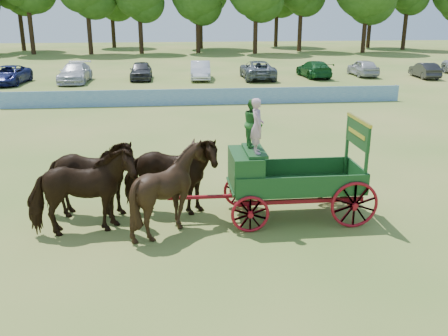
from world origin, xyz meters
The scene contains 8 objects.
ground centered at (0.00, 0.00, 0.00)m, with size 160.00×160.00×0.00m, color #9C8C46.
horse_lead_left centered at (-5.81, -1.02, 1.24)m, with size 1.33×2.93×2.47m, color black.
horse_lead_right centered at (-5.81, 0.08, 1.24)m, with size 1.33×2.93×2.47m, color black.
horse_wheel_left centered at (-3.41, -1.02, 1.24)m, with size 2.00×2.25×2.48m, color black.
horse_wheel_right centered at (-3.41, 0.08, 1.24)m, with size 1.33×2.93×2.47m, color black.
farm_dray centered at (-0.43, -0.45, 1.57)m, with size 6.00×2.00×3.70m.
sponsor_banner centered at (-1.00, 18.00, 0.53)m, with size 26.00×0.08×1.05m, color #1E60A5.
parked_cars centered at (3.81, 29.85, 0.77)m, with size 57.68×7.05×1.63m.
Camera 1 is at (-3.31, -14.11, 6.06)m, focal length 40.00 mm.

